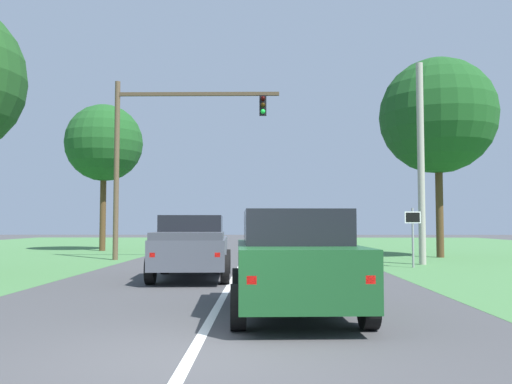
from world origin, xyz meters
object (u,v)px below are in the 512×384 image
(red_suv_near, at_px, (293,259))
(utility_pole_right, at_px, (421,163))
(keep_moving_sign, at_px, (413,229))
(extra_tree_1, at_px, (104,143))
(pickup_truck_lead, at_px, (192,247))
(oak_tree_right, at_px, (438,116))
(traffic_light, at_px, (158,142))

(red_suv_near, relative_size, utility_pole_right, 0.59)
(keep_moving_sign, xyz_separation_m, extra_tree_1, (-15.31, 12.06, 5.07))
(pickup_truck_lead, bearing_deg, red_suv_near, -66.20)
(keep_moving_sign, relative_size, oak_tree_right, 0.23)
(pickup_truck_lead, bearing_deg, keep_moving_sign, 28.38)
(pickup_truck_lead, relative_size, extra_tree_1, 0.57)
(red_suv_near, relative_size, extra_tree_1, 0.55)
(utility_pole_right, bearing_deg, keep_moving_sign, -117.48)
(traffic_light, distance_m, keep_moving_sign, 11.90)
(extra_tree_1, bearing_deg, keep_moving_sign, -38.23)
(red_suv_near, bearing_deg, extra_tree_1, 114.64)
(red_suv_near, bearing_deg, traffic_light, 110.54)
(oak_tree_right, bearing_deg, traffic_light, -171.54)
(utility_pole_right, bearing_deg, red_suv_near, -116.24)
(red_suv_near, xyz_separation_m, pickup_truck_lead, (-2.70, 6.13, -0.04))
(extra_tree_1, bearing_deg, utility_pole_right, -33.21)
(keep_moving_sign, height_order, utility_pole_right, utility_pole_right)
(keep_moving_sign, xyz_separation_m, oak_tree_right, (2.99, 6.10, 5.50))
(red_suv_near, bearing_deg, oak_tree_right, 63.93)
(traffic_light, bearing_deg, keep_moving_sign, -21.42)
(keep_moving_sign, bearing_deg, pickup_truck_lead, -151.62)
(pickup_truck_lead, height_order, traffic_light, traffic_light)
(utility_pole_right, bearing_deg, extra_tree_1, 146.79)
(traffic_light, bearing_deg, red_suv_near, -69.46)
(oak_tree_right, bearing_deg, red_suv_near, -116.07)
(keep_moving_sign, xyz_separation_m, utility_pole_right, (0.79, 1.52, 2.68))
(oak_tree_right, xyz_separation_m, extra_tree_1, (-18.29, 5.96, -0.43))
(traffic_light, xyz_separation_m, extra_tree_1, (-4.86, 7.96, 1.12))
(traffic_light, distance_m, utility_pole_right, 11.60)
(pickup_truck_lead, xyz_separation_m, extra_tree_1, (-7.56, 16.24, 5.55))
(red_suv_near, bearing_deg, utility_pole_right, 63.76)
(oak_tree_right, distance_m, extra_tree_1, 19.24)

